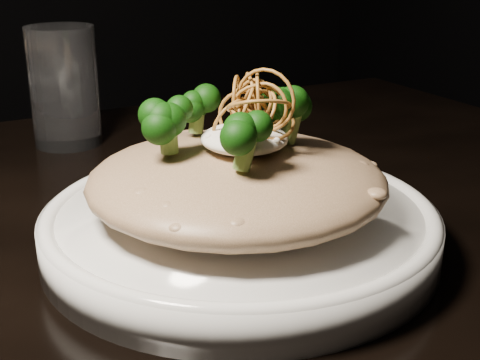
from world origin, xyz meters
TOP-DOWN VIEW (x-y plane):
  - table at (0.00, 0.00)m, footprint 1.10×0.80m
  - plate at (0.05, -0.06)m, footprint 0.30×0.30m
  - risotto at (0.05, -0.06)m, footprint 0.22×0.22m
  - broccoli at (0.05, -0.06)m, footprint 0.15×0.15m
  - cheese at (0.05, -0.07)m, footprint 0.06×0.06m
  - shallots at (0.05, -0.07)m, footprint 0.06×0.06m
  - drinking_glass at (0.00, 0.27)m, footprint 0.09×0.09m

SIDE VIEW (x-z plane):
  - table at x=0.00m, z-range 0.29..1.04m
  - plate at x=0.05m, z-range 0.75..0.78m
  - risotto at x=0.05m, z-range 0.78..0.83m
  - drinking_glass at x=0.00m, z-range 0.75..0.88m
  - cheese at x=0.05m, z-range 0.83..0.85m
  - broccoli at x=0.05m, z-range 0.83..0.88m
  - shallots at x=0.05m, z-range 0.85..0.89m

